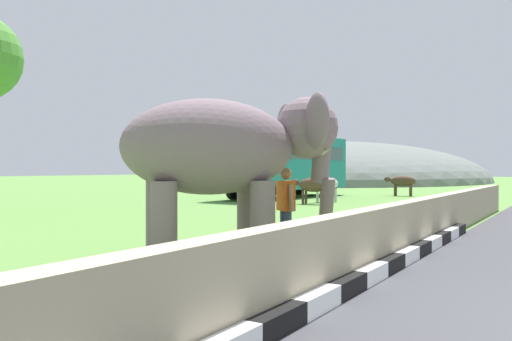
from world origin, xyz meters
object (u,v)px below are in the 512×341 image
(person_handler, at_px, (286,205))
(cow_near, at_px, (326,184))
(elephant, at_px, (229,150))
(cow_mid, at_px, (313,185))
(bus_teal, at_px, (285,161))
(cow_far, at_px, (402,182))

(person_handler, relative_size, cow_near, 0.87)
(elephant, height_order, cow_mid, elephant)
(bus_teal, bearing_deg, cow_far, -43.70)
(elephant, height_order, person_handler, elephant)
(bus_teal, distance_m, cow_mid, 5.60)
(elephant, height_order, bus_teal, bus_teal)
(cow_far, bearing_deg, person_handler, -169.39)
(bus_teal, height_order, cow_near, bus_teal)
(elephant, relative_size, cow_mid, 2.05)
(person_handler, height_order, cow_far, person_handler)
(bus_teal, distance_m, cow_far, 7.49)
(bus_teal, distance_m, cow_near, 4.45)
(person_handler, height_order, cow_mid, person_handler)
(elephant, xyz_separation_m, cow_near, (15.56, 5.16, -1.09))
(person_handler, xyz_separation_m, cow_near, (14.36, 5.65, -0.06))
(cow_near, bearing_deg, elephant, -161.66)
(cow_mid, bearing_deg, bus_teal, 42.36)
(elephant, distance_m, cow_far, 23.55)
(cow_mid, distance_m, cow_far, 9.50)
(cow_mid, bearing_deg, cow_near, 3.29)
(person_handler, relative_size, cow_far, 0.86)
(cow_near, distance_m, cow_far, 7.83)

